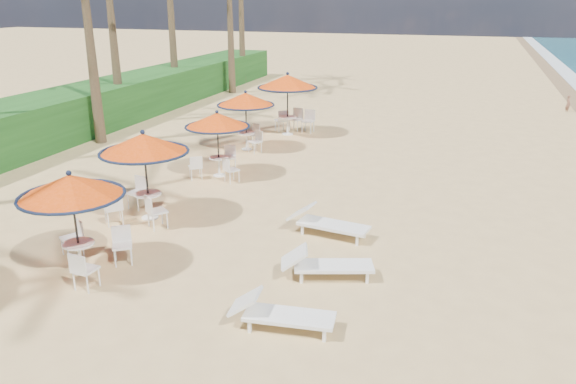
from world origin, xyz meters
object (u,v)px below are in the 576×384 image
at_px(station_2, 217,128).
at_px(station_3, 247,105).
at_px(station_1, 142,155).
at_px(lounger_near, 278,313).
at_px(lounger_mid, 324,264).
at_px(station_0, 74,198).
at_px(station_4, 289,89).
at_px(lounger_far, 325,222).

bearing_deg(station_2, station_3, 96.34).
bearing_deg(station_3, station_1, -89.02).
distance_m(lounger_near, lounger_mid, 2.11).
relative_size(station_1, station_3, 1.05).
bearing_deg(lounger_near, station_1, 136.35).
bearing_deg(station_0, lounger_near, -9.67).
xyz_separation_m(station_0, station_4, (0.30, 13.38, 0.27)).
distance_m(station_0, lounger_near, 4.97).
height_order(lounger_near, lounger_far, lounger_far).
distance_m(station_1, lounger_near, 6.49).
bearing_deg(station_2, station_0, -89.67).
distance_m(station_0, station_2, 7.05).
relative_size(station_4, lounger_mid, 1.31).
xyz_separation_m(station_0, lounger_far, (4.47, 3.47, -1.31)).
bearing_deg(station_4, station_3, -103.83).
xyz_separation_m(station_0, station_3, (-0.42, 10.46, 0.08)).
distance_m(station_1, lounger_far, 4.98).
height_order(station_1, lounger_mid, station_1).
bearing_deg(lounger_mid, station_3, 102.40).
distance_m(station_0, lounger_far, 5.81).
relative_size(station_3, lounger_near, 1.18).
bearing_deg(station_0, lounger_mid, 14.43).
distance_m(station_0, station_3, 10.47).
bearing_deg(station_0, station_4, 88.72).
xyz_separation_m(station_0, station_1, (-0.29, 3.06, 0.10)).
relative_size(station_3, lounger_far, 1.08).
xyz_separation_m(lounger_mid, lounger_far, (-0.53, 2.18, 0.02)).
distance_m(lounger_mid, lounger_far, 2.25).
relative_size(station_1, lounger_far, 1.14).
relative_size(station_2, station_4, 0.83).
relative_size(station_0, lounger_near, 1.18).
height_order(station_3, station_4, station_4).
bearing_deg(station_0, station_1, 95.47).
height_order(station_4, lounger_near, station_4).
distance_m(lounger_near, lounger_far, 4.28).
relative_size(lounger_near, lounger_mid, 0.96).
height_order(station_2, station_3, station_3).
distance_m(station_3, station_4, 3.01).
bearing_deg(station_3, station_0, -87.70).
height_order(station_0, lounger_mid, station_0).
bearing_deg(lounger_near, station_3, 108.50).
xyz_separation_m(lounger_near, lounger_mid, (0.29, 2.09, 0.01)).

